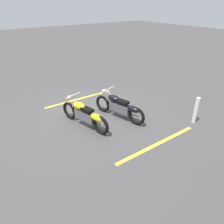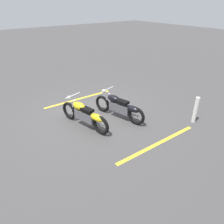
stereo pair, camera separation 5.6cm
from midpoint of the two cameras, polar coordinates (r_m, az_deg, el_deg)
ground_plane at (r=8.05m, az=-5.73°, el=-0.58°), size 60.00×60.00×0.00m
motorcycle_bright_foreground at (r=7.08m, az=-7.66°, el=-0.77°), size 2.20×0.78×1.04m
motorcycle_dark_foreground at (r=7.55m, az=1.96°, el=1.44°), size 2.19×0.81×1.04m
bollard_post at (r=7.85m, az=21.88°, el=0.54°), size 0.14×0.14×0.97m
parking_stripe_near at (r=9.38m, az=-9.24°, el=3.60°), size 0.20×3.20×0.01m
parking_stripe_mid at (r=6.58m, az=12.30°, el=-8.52°), size 0.20×3.20×0.01m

